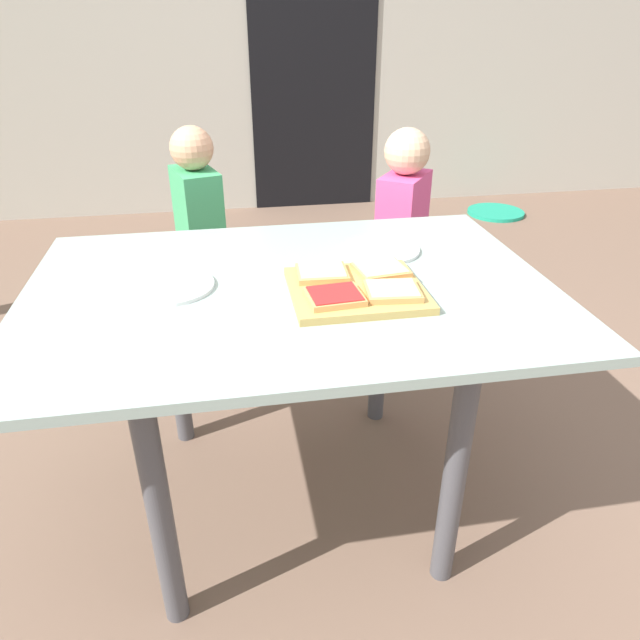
% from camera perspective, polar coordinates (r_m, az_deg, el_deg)
% --- Properties ---
extents(ground_plane, '(16.00, 16.00, 0.00)m').
position_cam_1_polar(ground_plane, '(1.90, -2.40, -16.90)').
color(ground_plane, '#775C4B').
extents(house_wall_back, '(8.00, 0.20, 2.71)m').
position_cam_1_polar(house_wall_back, '(4.46, -8.95, 28.13)').
color(house_wall_back, '#BCB7A8').
rests_on(house_wall_back, ground).
extents(house_door, '(0.90, 0.02, 2.00)m').
position_cam_1_polar(house_door, '(4.42, -0.64, 23.85)').
color(house_door, black).
rests_on(house_door, ground).
extents(dining_table, '(1.33, 0.93, 0.73)m').
position_cam_1_polar(dining_table, '(1.52, -2.88, 0.16)').
color(dining_table, '#99B1A7').
rests_on(dining_table, ground).
extents(cutting_board, '(0.32, 0.30, 0.02)m').
position_cam_1_polar(cutting_board, '(1.43, 3.61, 3.00)').
color(cutting_board, tan).
rests_on(cutting_board, dining_table).
extents(pizza_slice_far_left, '(0.13, 0.12, 0.02)m').
position_cam_1_polar(pizza_slice_far_left, '(1.47, 0.21, 4.68)').
color(pizza_slice_far_left, tan).
rests_on(pizza_slice_far_left, cutting_board).
extents(pizza_slice_near_right, '(0.14, 0.12, 0.02)m').
position_cam_1_polar(pizza_slice_near_right, '(1.39, 7.19, 2.90)').
color(pizza_slice_near_right, tan).
rests_on(pizza_slice_near_right, cutting_board).
extents(pizza_slice_far_right, '(0.14, 0.13, 0.02)m').
position_cam_1_polar(pizza_slice_far_right, '(1.50, 6.05, 4.97)').
color(pizza_slice_far_right, tan).
rests_on(pizza_slice_far_right, cutting_board).
extents(pizza_slice_near_left, '(0.14, 0.12, 0.02)m').
position_cam_1_polar(pizza_slice_near_left, '(1.35, 1.45, 2.37)').
color(pizza_slice_near_left, tan).
rests_on(pizza_slice_near_left, cutting_board).
extents(plate_white_left, '(0.22, 0.22, 0.01)m').
position_cam_1_polar(plate_white_left, '(1.50, -14.68, 3.25)').
color(plate_white_left, white).
rests_on(plate_white_left, dining_table).
extents(plate_white_right, '(0.22, 0.22, 0.01)m').
position_cam_1_polar(plate_white_right, '(1.69, 6.04, 6.96)').
color(plate_white_right, white).
rests_on(plate_white_right, dining_table).
extents(child_left, '(0.20, 0.27, 0.99)m').
position_cam_1_polar(child_left, '(2.32, -11.70, 7.88)').
color(child_left, '#241F37').
rests_on(child_left, ground).
extents(child_right, '(0.25, 0.28, 0.98)m').
position_cam_1_polar(child_right, '(2.30, 8.03, 8.06)').
color(child_right, '#344F35').
rests_on(child_right, ground).
extents(garden_hose_coil, '(0.41, 0.41, 0.03)m').
position_cam_1_polar(garden_hose_coil, '(4.57, 17.00, 10.16)').
color(garden_hose_coil, '#1D9F79').
rests_on(garden_hose_coil, ground).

